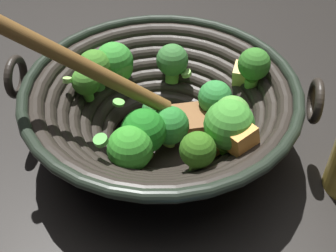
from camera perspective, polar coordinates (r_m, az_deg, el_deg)
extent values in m
plane|color=black|center=(0.60, -0.80, -2.44)|extent=(4.00, 4.00, 0.00)
cylinder|color=black|center=(0.60, -0.81, -2.11)|extent=(0.12, 0.12, 0.01)
torus|color=black|center=(0.59, -0.82, -1.02)|extent=(0.17, 0.17, 0.02)
torus|color=black|center=(0.58, -0.83, -0.26)|extent=(0.19, 0.19, 0.02)
torus|color=black|center=(0.57, -0.84, 0.52)|extent=(0.22, 0.22, 0.02)
torus|color=black|center=(0.56, -0.85, 1.33)|extent=(0.24, 0.24, 0.02)
torus|color=black|center=(0.56, -0.87, 2.15)|extent=(0.27, 0.27, 0.02)
torus|color=black|center=(0.55, -0.88, 2.99)|extent=(0.29, 0.29, 0.02)
torus|color=black|center=(0.54, -0.89, 3.86)|extent=(0.32, 0.32, 0.02)
torus|color=black|center=(0.54, -0.90, 4.75)|extent=(0.34, 0.34, 0.01)
torus|color=black|center=(0.58, -18.62, 5.90)|extent=(0.04, 0.05, 0.05)
torus|color=black|center=(0.54, 18.08, 3.01)|extent=(0.04, 0.05, 0.05)
cylinder|color=#78B444|center=(0.50, 3.64, -5.10)|extent=(0.02, 0.02, 0.02)
sphere|color=#316718|center=(0.48, 3.78, -3.01)|extent=(0.04, 0.04, 0.04)
cylinder|color=#5B9C37|center=(0.59, -10.04, 3.89)|extent=(0.02, 0.02, 0.01)
sphere|color=#3F7E27|center=(0.58, -10.30, 5.61)|extent=(0.04, 0.04, 0.04)
cylinder|color=olive|center=(0.56, 7.79, -0.59)|extent=(0.02, 0.02, 0.02)
sphere|color=#55A03C|center=(0.54, 8.06, 1.54)|extent=(0.04, 0.04, 0.04)
cylinder|color=#86B047|center=(0.63, -5.93, 5.36)|extent=(0.03, 0.02, 0.03)
sphere|color=#499833|center=(0.61, -6.11, 7.45)|extent=(0.04, 0.04, 0.04)
cylinder|color=#66A148|center=(0.60, -1.44, 0.29)|extent=(0.02, 0.02, 0.02)
sphere|color=green|center=(0.59, -1.48, 1.96)|extent=(0.04, 0.04, 0.04)
cylinder|color=#7AAD3B|center=(0.60, 5.79, 1.67)|extent=(0.02, 0.02, 0.02)
sphere|color=#31883B|center=(0.58, 5.96, 3.62)|extent=(0.04, 0.04, 0.04)
cylinder|color=#72BA46|center=(0.63, 0.52, 6.32)|extent=(0.03, 0.03, 0.02)
sphere|color=#387535|center=(0.62, 0.54, 8.34)|extent=(0.04, 0.04, 0.04)
cylinder|color=#619238|center=(0.56, -3.00, -3.06)|extent=(0.03, 0.03, 0.02)
sphere|color=#1D741D|center=(0.54, -3.12, -0.66)|extent=(0.06, 0.06, 0.06)
cylinder|color=#68AE3B|center=(0.52, 7.39, -2.41)|extent=(0.03, 0.04, 0.02)
sphere|color=green|center=(0.50, 7.72, 0.16)|extent=(0.06, 0.06, 0.06)
cylinder|color=#78BE48|center=(0.59, 10.46, 5.45)|extent=(0.03, 0.03, 0.03)
sphere|color=#337626|center=(0.57, 10.82, 7.69)|extent=(0.04, 0.04, 0.04)
cylinder|color=#609D39|center=(0.58, 0.26, -1.81)|extent=(0.02, 0.02, 0.02)
sphere|color=#27782D|center=(0.56, 0.27, 0.12)|extent=(0.05, 0.05, 0.05)
cylinder|color=#67A548|center=(0.54, -4.64, -5.02)|extent=(0.03, 0.03, 0.02)
sphere|color=#339128|center=(0.52, -4.82, -2.84)|extent=(0.05, 0.05, 0.05)
cylinder|color=#549448|center=(0.61, -8.96, 5.33)|extent=(0.02, 0.02, 0.02)
sphere|color=#3F7E25|center=(0.60, -9.24, 7.37)|extent=(0.05, 0.05, 0.05)
cylinder|color=#73B756|center=(0.63, -6.43, 5.98)|extent=(0.03, 0.03, 0.02)
sphere|color=green|center=(0.61, -6.64, 8.17)|extent=(0.05, 0.05, 0.05)
cube|color=#EBBF62|center=(0.60, 9.51, 6.43)|extent=(0.04, 0.04, 0.03)
cube|color=#CA8639|center=(0.58, -1.66, 1.15)|extent=(0.04, 0.03, 0.03)
cube|color=#C47D3F|center=(0.52, 4.36, -3.77)|extent=(0.03, 0.03, 0.03)
cube|color=orange|center=(0.49, 9.09, -1.50)|extent=(0.03, 0.04, 0.04)
cylinder|color=#56B247|center=(0.59, -9.35, 6.10)|extent=(0.02, 0.02, 0.01)
cylinder|color=#56B247|center=(0.55, 8.41, 1.01)|extent=(0.02, 0.02, 0.01)
cylinder|color=#6BC651|center=(0.55, -5.90, -1.70)|extent=(0.02, 0.02, 0.01)
cylinder|color=#56B247|center=(0.49, -8.49, -1.79)|extent=(0.02, 0.02, 0.01)
cylinder|color=#99D166|center=(0.57, -12.61, 5.69)|extent=(0.02, 0.02, 0.01)
cylinder|color=#6BC651|center=(0.59, -6.26, 2.94)|extent=(0.02, 0.02, 0.01)
cylinder|color=#99D166|center=(0.62, 2.32, 6.65)|extent=(0.02, 0.02, 0.01)
cube|color=brown|center=(0.57, 2.52, 1.00)|extent=(0.08, 0.09, 0.01)
cylinder|color=brown|center=(0.51, -10.17, 7.25)|extent=(0.11, 0.17, 0.16)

